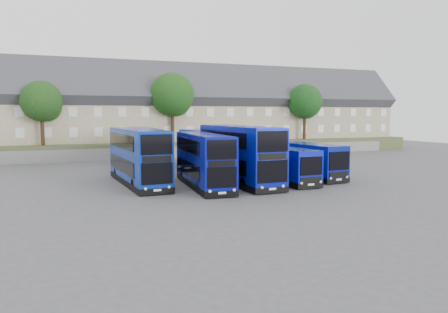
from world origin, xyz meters
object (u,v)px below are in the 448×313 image
at_px(dd_front_left, 138,158).
at_px(coach_east_a, 276,164).
at_px(dd_front_mid, 204,161).
at_px(tree_east, 305,103).
at_px(tree_far, 314,102).
at_px(tree_west, 43,103).
at_px(tree_mid, 173,96).

distance_m(dd_front_left, coach_east_a, 11.78).
xyz_separation_m(dd_front_mid, tree_east, (24.07, 23.89, 5.36)).
height_order(dd_front_left, tree_east, tree_east).
xyz_separation_m(dd_front_left, tree_far, (34.63, 27.81, 5.53)).
xyz_separation_m(coach_east_a, tree_west, (-18.95, 22.85, 5.62)).
bearing_deg(coach_east_a, tree_mid, 96.11).
relative_size(tree_west, tree_east, 0.94).
height_order(dd_front_left, tree_far, tree_far).
bearing_deg(coach_east_a, tree_west, 128.58).
bearing_deg(tree_west, tree_far, 9.46).
distance_m(tree_mid, tree_east, 20.02).
distance_m(tree_east, tree_far, 9.23).
height_order(dd_front_mid, coach_east_a, dd_front_mid).
distance_m(dd_front_mid, coach_east_a, 7.12).
height_order(tree_mid, tree_far, tree_mid).
bearing_deg(coach_east_a, dd_front_left, 168.88).
distance_m(dd_front_left, tree_east, 35.77).
relative_size(dd_front_left, tree_east, 1.39).
bearing_deg(tree_far, tree_west, -170.54).
bearing_deg(tree_east, coach_east_a, -126.73).
distance_m(coach_east_a, tree_mid, 24.45).
height_order(tree_west, tree_mid, tree_mid).
bearing_deg(tree_far, dd_front_mid, -134.23).
bearing_deg(tree_east, dd_front_mid, -135.22).
distance_m(tree_west, tree_far, 42.58).
xyz_separation_m(tree_east, tree_far, (6.00, 7.00, 0.34)).
distance_m(dd_front_mid, tree_east, 34.33).
bearing_deg(dd_front_left, tree_west, 106.55).
bearing_deg(tree_west, coach_east_a, -50.33).
distance_m(dd_front_mid, tree_west, 27.17).
relative_size(dd_front_left, tree_mid, 1.24).
xyz_separation_m(dd_front_mid, tree_mid, (4.07, 24.39, 6.04)).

